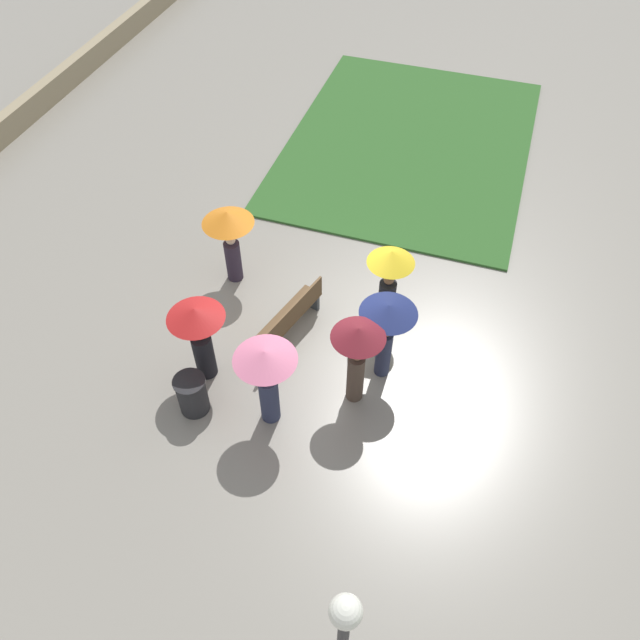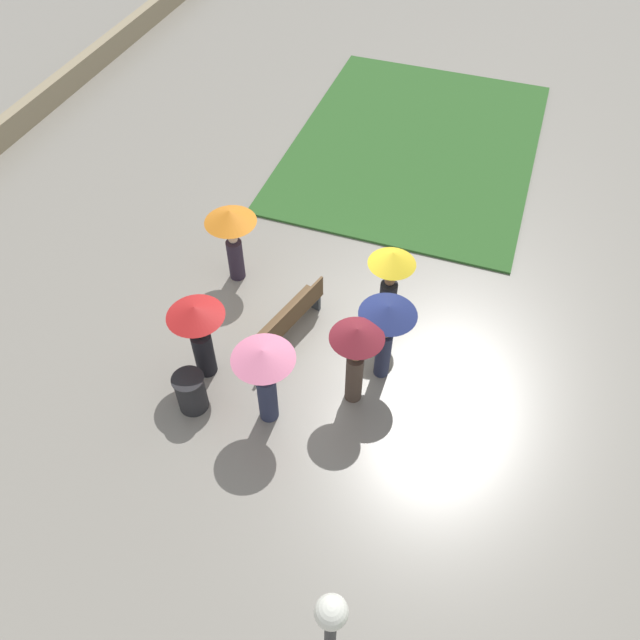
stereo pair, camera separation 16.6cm
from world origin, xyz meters
name	(u,v)px [view 1 (the left image)]	position (x,y,z in m)	size (l,w,h in m)	color
ground_plane	(321,323)	(0.00, 0.00, 0.00)	(90.00, 90.00, 0.00)	gray
lawn_patch_near	(409,143)	(-6.97, 0.28, 0.03)	(8.56, 6.35, 0.06)	#2D5B26
park_bench	(289,318)	(0.48, -0.51, 0.47)	(1.97, 0.93, 0.90)	brown
trash_bin	(192,394)	(2.68, -1.56, 0.42)	(0.58, 0.58, 0.83)	#232326
crowd_person_yellow	(389,274)	(-0.47, 1.21, 1.34)	(0.91, 0.91, 1.92)	black
crowd_person_red	(199,330)	(1.86, -1.69, 1.23)	(1.04, 1.04, 1.79)	black
crowd_person_pink	(267,372)	(2.41, -0.17, 1.33)	(1.07, 1.07, 1.87)	#282D47
crowd_person_navy	(387,324)	(0.81, 1.48, 1.38)	(1.03, 1.03, 1.86)	#282D47
crowd_person_maroon	(357,350)	(1.52, 1.14, 1.36)	(0.94, 0.94, 1.92)	#47382D
crowd_person_orange	(229,230)	(-0.69, -2.20, 1.35)	(1.07, 1.07, 1.81)	#2D2333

